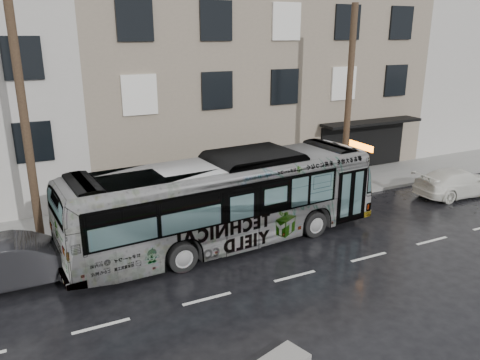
% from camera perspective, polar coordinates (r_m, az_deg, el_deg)
% --- Properties ---
extents(ground, '(120.00, 120.00, 0.00)m').
position_cam_1_polar(ground, '(18.13, 2.40, -8.19)').
color(ground, black).
rests_on(ground, ground).
extents(sidewalk, '(90.00, 3.60, 0.15)m').
position_cam_1_polar(sidewalk, '(22.18, -3.65, -3.08)').
color(sidewalk, gray).
rests_on(sidewalk, ground).
extents(building_taupe, '(20.00, 12.00, 11.00)m').
position_cam_1_polar(building_taupe, '(30.02, -0.72, 12.98)').
color(building_taupe, gray).
rests_on(building_taupe, ground).
extents(building_filler, '(18.00, 12.00, 12.00)m').
position_cam_1_polar(building_filler, '(41.83, 24.22, 13.46)').
color(building_filler, '#ACA9A2').
rests_on(building_filler, ground).
extents(utility_pole_front, '(0.30, 0.30, 9.00)m').
position_cam_1_polar(utility_pole_front, '(22.96, 13.07, 9.03)').
color(utility_pole_front, '#473523').
rests_on(utility_pole_front, sidewalk).
extents(utility_pole_rear, '(0.30, 0.30, 9.00)m').
position_cam_1_polar(utility_pole_rear, '(17.91, -24.65, 5.61)').
color(utility_pole_rear, '#473523').
rests_on(utility_pole_rear, sidewalk).
extents(sign_post, '(0.06, 0.06, 2.40)m').
position_cam_1_polar(sign_post, '(24.33, 14.56, 1.41)').
color(sign_post, slate).
rests_on(sign_post, sidewalk).
extents(bus, '(12.72, 3.85, 3.49)m').
position_cam_1_polar(bus, '(17.83, -1.71, -2.53)').
color(bus, '#B2B2B2').
rests_on(bus, ground).
extents(white_sedan, '(4.82, 2.24, 1.36)m').
position_cam_1_polar(white_sedan, '(25.91, 25.03, -0.27)').
color(white_sedan, silver).
rests_on(white_sedan, ground).
extents(dark_sedan, '(4.87, 1.71, 1.60)m').
position_cam_1_polar(dark_sedan, '(16.91, -25.18, -8.92)').
color(dark_sedan, black).
rests_on(dark_sedan, ground).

